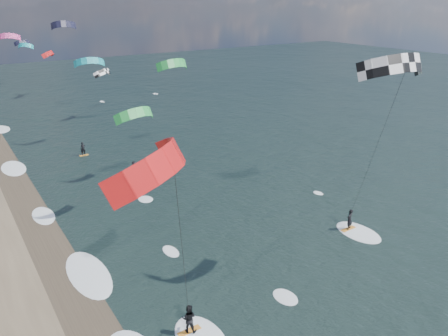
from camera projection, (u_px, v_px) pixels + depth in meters
wet_sand_strip at (90, 323)px, 26.22m from camera, size 3.00×240.00×0.00m
kitesurfer_near_a at (395, 104)px, 26.81m from camera, size 7.92×8.59×15.78m
kitesurfer_near_b at (183, 232)px, 17.49m from camera, size 7.17×9.25×14.43m
far_kitesurfers at (132, 162)px, 49.30m from camera, size 7.68×10.57×1.70m
bg_kite_field at (65, 53)px, 63.88m from camera, size 15.15×73.25×8.63m
shoreline_surf at (86, 277)px, 30.53m from camera, size 2.40×79.40×0.11m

